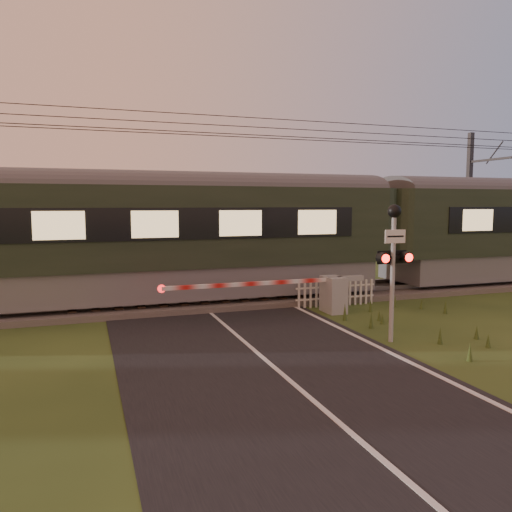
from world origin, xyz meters
name	(u,v)px	position (x,y,z in m)	size (l,w,h in m)	color
ground	(266,362)	(0.00, 0.00, 0.00)	(160.00, 160.00, 0.00)	#253A16
road	(271,365)	(0.02, -0.23, 0.01)	(6.00, 140.00, 0.03)	black
track_bed	(199,301)	(0.00, 6.50, 0.07)	(140.00, 3.40, 0.39)	#47423D
overhead_wires	(196,126)	(0.00, 6.50, 5.72)	(120.00, 0.62, 0.62)	black
train	(378,231)	(6.78, 6.50, 2.27)	(42.66, 2.94, 3.97)	slate
boom_gate	(326,293)	(3.30, 3.83, 0.61)	(6.24, 0.84, 1.12)	gray
crossing_signal	(393,248)	(3.33, 0.47, 2.24)	(0.83, 0.35, 3.25)	gray
picket_fence	(336,293)	(4.07, 4.60, 0.41)	(2.79, 0.07, 0.82)	silver
catenary_mast	(470,202)	(12.92, 8.72, 3.35)	(0.20, 2.45, 6.42)	#2D2D30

